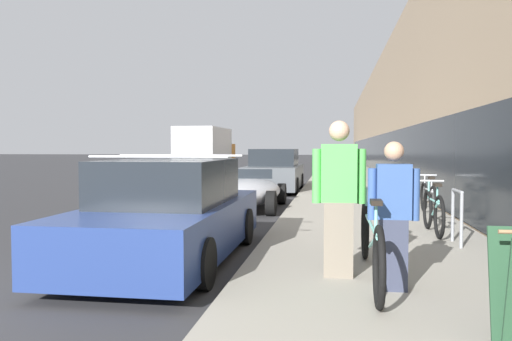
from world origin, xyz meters
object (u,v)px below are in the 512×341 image
(person_bystander, at_px, (339,198))
(cruiser_bike_middle, at_px, (428,198))
(tandem_bicycle, at_px, (371,243))
(parked_sedan_curbside, at_px, (170,215))
(cruiser_bike_nearest, at_px, (433,212))
(bike_rack_hoop, at_px, (457,211))
(parked_sedan_far, at_px, (275,172))
(moving_truck, at_px, (206,152))
(vintage_roadster_curbside, at_px, (248,192))
(person_rider, at_px, (393,216))

(person_bystander, bearing_deg, cruiser_bike_middle, 70.38)
(tandem_bicycle, relative_size, cruiser_bike_middle, 1.61)
(tandem_bicycle, distance_m, parked_sedan_curbside, 2.97)
(cruiser_bike_nearest, xyz_separation_m, cruiser_bike_middle, (0.36, 2.48, -0.01))
(bike_rack_hoop, bearing_deg, parked_sedan_far, 111.17)
(person_bystander, relative_size, moving_truck, 0.28)
(tandem_bicycle, distance_m, moving_truck, 23.30)
(tandem_bicycle, height_order, bike_rack_hoop, tandem_bicycle)
(parked_sedan_curbside, distance_m, parked_sedan_far, 11.56)
(parked_sedan_far, bearing_deg, vintage_roadster_curbside, -90.53)
(person_rider, xyz_separation_m, cruiser_bike_nearest, (1.08, 3.59, -0.40))
(tandem_bicycle, relative_size, person_rider, 1.86)
(cruiser_bike_middle, bearing_deg, person_rider, -103.37)
(bike_rack_hoop, bearing_deg, cruiser_bike_nearest, 100.08)
(tandem_bicycle, relative_size, bike_rack_hoop, 3.39)
(tandem_bicycle, distance_m, person_rider, 0.55)
(person_bystander, distance_m, bike_rack_hoop, 2.85)
(person_rider, distance_m, cruiser_bike_nearest, 3.77)
(bike_rack_hoop, xyz_separation_m, parked_sedan_curbside, (-4.18, -1.12, 0.01))
(cruiser_bike_middle, distance_m, parked_sedan_curbside, 6.31)
(person_bystander, distance_m, cruiser_bike_middle, 5.97)
(bike_rack_hoop, xyz_separation_m, vintage_roadster_curbside, (-4.09, 4.99, -0.20))
(bike_rack_hoop, distance_m, moving_truck, 21.73)
(person_rider, bearing_deg, tandem_bicycle, 118.45)
(bike_rack_hoop, bearing_deg, parked_sedan_curbside, -165.04)
(person_bystander, relative_size, parked_sedan_curbside, 0.39)
(person_bystander, height_order, cruiser_bike_nearest, person_bystander)
(person_rider, bearing_deg, cruiser_bike_nearest, 73.27)
(cruiser_bike_middle, bearing_deg, bike_rack_hoop, -93.25)
(person_rider, distance_m, parked_sedan_far, 13.37)
(tandem_bicycle, relative_size, person_bystander, 1.60)
(cruiser_bike_nearest, distance_m, parked_sedan_far, 10.25)
(person_rider, xyz_separation_m, person_bystander, (-0.55, 0.47, 0.12))
(cruiser_bike_middle, xyz_separation_m, moving_truck, (-9.27, 16.30, 0.87))
(tandem_bicycle, distance_m, bike_rack_hoop, 2.69)
(person_bystander, height_order, vintage_roadster_curbside, person_bystander)
(bike_rack_hoop, bearing_deg, person_bystander, -129.72)
(cruiser_bike_middle, height_order, parked_sedan_curbside, parked_sedan_curbside)
(person_rider, height_order, person_bystander, person_bystander)
(person_rider, bearing_deg, person_bystander, 139.81)
(parked_sedan_curbside, xyz_separation_m, vintage_roadster_curbside, (0.08, 6.10, -0.21))
(person_rider, height_order, cruiser_bike_nearest, person_rider)
(person_rider, relative_size, parked_sedan_curbside, 0.34)
(moving_truck, bearing_deg, parked_sedan_curbside, -76.77)
(bike_rack_hoop, bearing_deg, person_rider, -115.32)
(person_rider, height_order, parked_sedan_far, person_rider)
(cruiser_bike_nearest, xyz_separation_m, moving_truck, (-8.91, 18.78, 0.86))
(tandem_bicycle, bearing_deg, moving_truck, 109.14)
(bike_rack_hoop, height_order, vintage_roadster_curbside, vintage_roadster_curbside)
(person_bystander, xyz_separation_m, parked_sedan_far, (-2.24, 12.61, -0.32))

